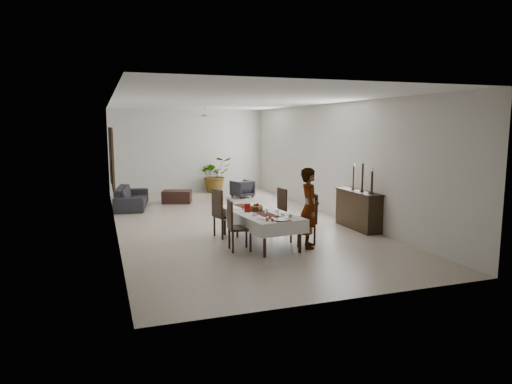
% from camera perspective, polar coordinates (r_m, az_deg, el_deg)
% --- Properties ---
extents(floor, '(6.00, 12.00, 0.00)m').
position_cam_1_polar(floor, '(12.44, -3.11, -3.66)').
color(floor, '#B3A48E').
rests_on(floor, ground).
extents(ceiling, '(6.00, 12.00, 0.02)m').
position_cam_1_polar(ceiling, '(12.19, -3.23, 11.22)').
color(ceiling, white).
rests_on(ceiling, wall_back).
extents(wall_back, '(6.00, 0.02, 3.20)m').
position_cam_1_polar(wall_back, '(18.05, -8.41, 5.11)').
color(wall_back, silver).
rests_on(wall_back, floor).
extents(wall_front, '(6.00, 0.02, 3.20)m').
position_cam_1_polar(wall_front, '(6.68, 11.04, -0.24)').
color(wall_front, silver).
rests_on(wall_front, floor).
extents(wall_left, '(0.02, 12.00, 3.20)m').
position_cam_1_polar(wall_left, '(11.76, -17.40, 3.16)').
color(wall_left, silver).
rests_on(wall_left, floor).
extents(wall_right, '(0.02, 12.00, 3.20)m').
position_cam_1_polar(wall_right, '(13.35, 9.34, 4.00)').
color(wall_right, silver).
rests_on(wall_right, floor).
extents(dining_table_top, '(1.18, 2.30, 0.05)m').
position_cam_1_polar(dining_table_top, '(10.01, 0.44, -2.69)').
color(dining_table_top, black).
rests_on(dining_table_top, table_leg_fl).
extents(table_leg_fl, '(0.07, 0.07, 0.64)m').
position_cam_1_polar(table_leg_fl, '(9.00, 1.09, -6.21)').
color(table_leg_fl, black).
rests_on(table_leg_fl, floor).
extents(table_leg_fr, '(0.07, 0.07, 0.64)m').
position_cam_1_polar(table_leg_fr, '(9.38, 5.52, -5.64)').
color(table_leg_fr, black).
rests_on(table_leg_fr, floor).
extents(table_leg_bl, '(0.07, 0.07, 0.64)m').
position_cam_1_polar(table_leg_bl, '(10.86, -3.94, -3.70)').
color(table_leg_bl, black).
rests_on(table_leg_bl, floor).
extents(table_leg_br, '(0.07, 0.07, 0.64)m').
position_cam_1_polar(table_leg_br, '(11.18, -0.08, -3.34)').
color(table_leg_br, black).
rests_on(table_leg_br, floor).
extents(tablecloth_top, '(1.36, 2.48, 0.01)m').
position_cam_1_polar(tablecloth_top, '(10.01, 0.44, -2.54)').
color(tablecloth_top, white).
rests_on(tablecloth_top, dining_table_top).
extents(tablecloth_drape_left, '(0.29, 2.35, 0.28)m').
position_cam_1_polar(tablecloth_drape_left, '(9.81, -2.38, -3.56)').
color(tablecloth_drape_left, silver).
rests_on(tablecloth_drape_left, dining_table_top).
extents(tablecloth_drape_right, '(0.29, 2.35, 0.28)m').
position_cam_1_polar(tablecloth_drape_right, '(10.28, 3.13, -3.02)').
color(tablecloth_drape_right, silver).
rests_on(tablecloth_drape_right, dining_table_top).
extents(tablecloth_drape_near, '(1.08, 0.14, 0.28)m').
position_cam_1_polar(tablecloth_drape_near, '(9.01, 3.78, -4.63)').
color(tablecloth_drape_near, white).
rests_on(tablecloth_drape_near, dining_table_top).
extents(tablecloth_drape_far, '(1.08, 0.14, 0.28)m').
position_cam_1_polar(tablecloth_drape_far, '(11.08, -2.27, -2.18)').
color(tablecloth_drape_far, white).
rests_on(tablecloth_drape_far, dining_table_top).
extents(table_runner, '(0.59, 2.32, 0.00)m').
position_cam_1_polar(table_runner, '(10.00, 0.44, -2.50)').
color(table_runner, maroon).
rests_on(table_runner, tablecloth_top).
extents(red_pitcher, '(0.15, 0.15, 0.18)m').
position_cam_1_polar(red_pitcher, '(10.01, -1.09, -1.97)').
color(red_pitcher, '#9B0B0B').
rests_on(red_pitcher, tablecloth_top).
extents(pitcher_handle, '(0.11, 0.03, 0.11)m').
position_cam_1_polar(pitcher_handle, '(9.98, -1.49, -2.00)').
color(pitcher_handle, maroon).
rests_on(pitcher_handle, red_pitcher).
extents(wine_glass_near, '(0.06, 0.06, 0.16)m').
position_cam_1_polar(wine_glass_near, '(9.52, 2.63, -2.60)').
color(wine_glass_near, white).
rests_on(wine_glass_near, tablecloth_top).
extents(wine_glass_mid, '(0.06, 0.06, 0.16)m').
position_cam_1_polar(wine_glass_mid, '(9.51, 1.30, -2.60)').
color(wine_glass_mid, silver).
rests_on(wine_glass_mid, tablecloth_top).
extents(wine_glass_far, '(0.06, 0.06, 0.16)m').
position_cam_1_polar(wine_glass_far, '(10.05, 0.56, -2.01)').
color(wine_glass_far, white).
rests_on(wine_glass_far, tablecloth_top).
extents(teacup_right, '(0.08, 0.08, 0.06)m').
position_cam_1_polar(teacup_right, '(9.65, 3.36, -2.76)').
color(teacup_right, white).
rests_on(teacup_right, saucer_right).
extents(saucer_right, '(0.14, 0.14, 0.01)m').
position_cam_1_polar(saucer_right, '(9.65, 3.36, -2.89)').
color(saucer_right, white).
rests_on(saucer_right, tablecloth_top).
extents(teacup_left, '(0.08, 0.08, 0.06)m').
position_cam_1_polar(teacup_left, '(9.60, -0.18, -2.81)').
color(teacup_left, white).
rests_on(teacup_left, saucer_left).
extents(saucer_left, '(0.14, 0.14, 0.01)m').
position_cam_1_polar(saucer_left, '(9.60, -0.18, -2.93)').
color(saucer_left, silver).
rests_on(saucer_left, tablecloth_top).
extents(plate_near_right, '(0.22, 0.22, 0.01)m').
position_cam_1_polar(plate_near_right, '(9.43, 4.33, -3.16)').
color(plate_near_right, silver).
rests_on(plate_near_right, tablecloth_top).
extents(bread_near_right, '(0.08, 0.08, 0.08)m').
position_cam_1_polar(bread_near_right, '(9.43, 4.33, -3.01)').
color(bread_near_right, '#DDBD6B').
rests_on(bread_near_right, plate_near_right).
extents(plate_near_left, '(0.22, 0.22, 0.01)m').
position_cam_1_polar(plate_near_left, '(9.28, 0.80, -3.32)').
color(plate_near_left, silver).
rests_on(plate_near_left, tablecloth_top).
extents(plate_far_left, '(0.22, 0.22, 0.01)m').
position_cam_1_polar(plate_far_left, '(10.33, -2.26, -2.13)').
color(plate_far_left, white).
rests_on(plate_far_left, tablecloth_top).
extents(serving_tray, '(0.33, 0.33, 0.02)m').
position_cam_1_polar(serving_tray, '(9.17, 3.12, -3.46)').
color(serving_tray, '#3D3D42').
rests_on(serving_tray, tablecloth_top).
extents(jam_jar_a, '(0.06, 0.06, 0.07)m').
position_cam_1_polar(jam_jar_a, '(9.04, 2.08, -3.46)').
color(jam_jar_a, '#913C15').
rests_on(jam_jar_a, tablecloth_top).
extents(jam_jar_b, '(0.06, 0.06, 0.07)m').
position_cam_1_polar(jam_jar_b, '(9.05, 1.40, -3.45)').
color(jam_jar_b, brown).
rests_on(jam_jar_b, tablecloth_top).
extents(jam_jar_c, '(0.06, 0.06, 0.07)m').
position_cam_1_polar(jam_jar_c, '(9.15, 1.40, -3.31)').
color(jam_jar_c, '#9A5B16').
rests_on(jam_jar_c, tablecloth_top).
extents(fruit_basket, '(0.28, 0.28, 0.09)m').
position_cam_1_polar(fruit_basket, '(10.22, 0.10, -2.02)').
color(fruit_basket, brown).
rests_on(fruit_basket, tablecloth_top).
extents(fruit_red, '(0.08, 0.08, 0.08)m').
position_cam_1_polar(fruit_red, '(10.24, 0.19, -1.61)').
color(fruit_red, maroon).
rests_on(fruit_red, fruit_basket).
extents(fruit_green, '(0.07, 0.07, 0.07)m').
position_cam_1_polar(fruit_green, '(10.22, -0.15, -1.63)').
color(fruit_green, '#508B29').
rests_on(fruit_green, fruit_basket).
extents(chair_right_near_seat, '(0.48, 0.48, 0.05)m').
position_cam_1_polar(chair_right_near_seat, '(10.01, 5.87, -3.74)').
color(chair_right_near_seat, black).
rests_on(chair_right_near_seat, chair_right_near_leg_fl).
extents(chair_right_near_leg_fl, '(0.05, 0.05, 0.47)m').
position_cam_1_polar(chair_right_near_leg_fl, '(9.99, 7.33, -5.33)').
color(chair_right_near_leg_fl, black).
rests_on(chair_right_near_leg_fl, floor).
extents(chair_right_near_leg_fr, '(0.05, 0.05, 0.47)m').
position_cam_1_polar(chair_right_near_leg_fr, '(10.32, 6.36, -4.87)').
color(chair_right_near_leg_fr, black).
rests_on(chair_right_near_leg_fr, floor).
extents(chair_right_near_leg_bl, '(0.05, 0.05, 0.47)m').
position_cam_1_polar(chair_right_near_leg_bl, '(9.82, 5.31, -5.53)').
color(chair_right_near_leg_bl, black).
rests_on(chair_right_near_leg_bl, floor).
extents(chair_right_near_leg_br, '(0.05, 0.05, 0.47)m').
position_cam_1_polar(chair_right_near_leg_br, '(10.16, 4.39, -5.05)').
color(chair_right_near_leg_br, black).
rests_on(chair_right_near_leg_br, floor).
extents(chair_right_near_back, '(0.05, 0.47, 0.60)m').
position_cam_1_polar(chair_right_near_back, '(10.04, 7.00, -1.85)').
color(chair_right_near_back, black).
rests_on(chair_right_near_back, chair_right_near_seat).
extents(chair_right_far_seat, '(0.49, 0.49, 0.05)m').
position_cam_1_polar(chair_right_far_seat, '(11.31, 2.39, -2.49)').
color(chair_right_far_seat, black).
rests_on(chair_right_far_seat, chair_right_far_leg_fl).
extents(chair_right_far_leg_fl, '(0.05, 0.05, 0.43)m').
position_cam_1_polar(chair_right_far_leg_fl, '(11.29, 3.62, -3.77)').
color(chair_right_far_leg_fl, black).
rests_on(chair_right_far_leg_fl, floor).
extents(chair_right_far_leg_fr, '(0.05, 0.05, 0.43)m').
position_cam_1_polar(chair_right_far_leg_fr, '(11.60, 2.72, -3.44)').
color(chair_right_far_leg_fr, black).
rests_on(chair_right_far_leg_fr, floor).
extents(chair_right_far_leg_bl, '(0.05, 0.05, 0.43)m').
position_cam_1_polar(chair_right_far_leg_bl, '(11.12, 2.02, -3.95)').
color(chair_right_far_leg_bl, black).
rests_on(chair_right_far_leg_bl, floor).
extents(chair_right_far_leg_br, '(0.05, 0.05, 0.43)m').
position_cam_1_polar(chair_right_far_leg_br, '(11.43, 1.15, -3.61)').
color(chair_right_far_leg_br, black).
rests_on(chair_right_far_leg_br, floor).
extents(chair_right_far_back, '(0.10, 0.44, 0.56)m').
position_cam_1_polar(chair_right_far_back, '(11.36, 3.28, -0.92)').
color(chair_right_far_back, black).
rests_on(chair_right_far_back, chair_right_far_seat).
extents(chair_left_near_seat, '(0.48, 0.48, 0.05)m').
position_cam_1_polar(chair_left_near_seat, '(9.47, -2.04, -4.54)').
color(chair_left_near_seat, black).
rests_on(chair_left_near_seat, chair_left_near_leg_fl).
extents(chair_left_near_leg_fl, '(0.05, 0.05, 0.44)m').
position_cam_1_polar(chair_left_near_leg_fl, '(9.67, -3.34, -5.80)').
color(chair_left_near_leg_fl, black).
rests_on(chair_left_near_leg_fl, floor).
extents(chair_left_near_leg_fr, '(0.05, 0.05, 0.44)m').
position_cam_1_polar(chair_left_near_leg_fr, '(9.32, -2.91, -6.34)').
color(chair_left_near_leg_fr, black).
rests_on(chair_left_near_leg_fr, floor).
extents(chair_left_near_leg_bl, '(0.05, 0.05, 0.44)m').
position_cam_1_polar(chair_left_near_leg_bl, '(9.74, -1.21, -5.68)').
color(chair_left_near_leg_bl, black).
rests_on(chair_left_near_leg_bl, floor).
extents(chair_left_near_leg_br, '(0.05, 0.05, 0.44)m').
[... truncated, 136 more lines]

